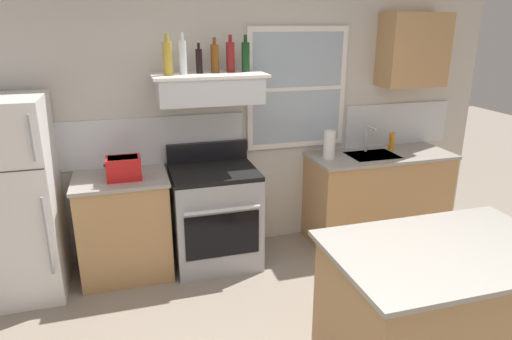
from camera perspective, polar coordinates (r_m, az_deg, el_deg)
name	(u,v)px	position (r m, az deg, el deg)	size (l,w,h in m)	color
back_wall	(234,111)	(4.33, -2.82, 7.38)	(5.40, 0.11, 2.70)	beige
refrigerator	(10,200)	(4.09, -28.57, -3.35)	(0.70, 0.72, 1.63)	white
counter_left_of_stove	(125,225)	(4.18, -16.19, -6.72)	(0.79, 0.63, 0.91)	tan
toaster	(124,168)	(3.92, -16.32, 0.28)	(0.30, 0.20, 0.19)	red
stove_range	(215,216)	(4.20, -5.20, -5.76)	(0.76, 0.69, 1.09)	#9EA0A5
range_hood_shelf	(209,88)	(3.97, -5.96, 10.27)	(0.96, 0.52, 0.24)	silver
bottle_champagne_gold_foil	(168,58)	(3.86, -11.06, 13.70)	(0.08, 0.08, 0.33)	#B29333
bottle_clear_tall	(183,57)	(3.89, -9.22, 13.90)	(0.06, 0.06, 0.34)	silver
bottle_balsamic_dark	(199,60)	(3.97, -7.19, 13.52)	(0.06, 0.06, 0.25)	black
bottle_amber_wine	(215,58)	(4.01, -5.21, 13.89)	(0.07, 0.07, 0.29)	brown
bottle_red_label_wine	(230,56)	(4.04, -3.24, 14.09)	(0.07, 0.07, 0.31)	maroon
bottle_dark_green_wine	(246,56)	(4.06, -1.32, 14.12)	(0.07, 0.07, 0.31)	#143819
counter_right_with_sink	(377,196)	(4.82, 14.94, -3.18)	(1.43, 0.63, 0.91)	tan
sink_faucet	(368,135)	(4.67, 13.91, 4.29)	(0.03, 0.17, 0.28)	silver
paper_towel_roll	(329,145)	(4.38, 9.22, 3.15)	(0.11, 0.11, 0.27)	white
dish_soap_bottle	(392,141)	(4.83, 16.70, 3.49)	(0.06, 0.06, 0.18)	orange
kitchen_island	(439,314)	(3.13, 22.07, -16.42)	(1.40, 0.90, 0.91)	tan
upper_cabinet_right	(413,50)	(4.83, 19.19, 14.10)	(0.64, 0.32, 0.70)	tan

